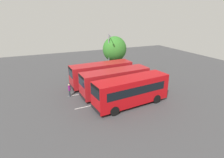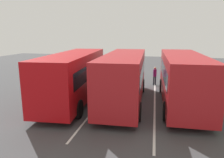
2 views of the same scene
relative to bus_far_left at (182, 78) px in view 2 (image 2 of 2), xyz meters
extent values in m
plane|color=#424244|center=(-0.67, 3.62, -1.89)|extent=(63.17, 63.17, 0.00)
cube|color=#AD191E|center=(-0.03, 0.00, 0.02)|extent=(9.45, 2.97, 3.06)
cube|color=#19232D|center=(4.59, 0.24, 0.84)|extent=(0.23, 2.19, 1.28)
cube|color=#19232D|center=(-0.09, 1.21, 0.38)|extent=(7.83, 0.49, 0.98)
cube|color=#19232D|center=(0.03, -1.21, 0.38)|extent=(7.83, 0.49, 0.98)
cube|color=black|center=(4.61, 0.24, 1.36)|extent=(0.20, 1.99, 0.32)
cube|color=black|center=(4.62, 0.24, -1.29)|extent=(0.22, 2.28, 0.36)
cylinder|color=black|center=(2.89, 1.33, -1.35)|extent=(1.10, 0.34, 1.09)
cylinder|color=black|center=(3.01, -1.02, -1.35)|extent=(1.10, 0.34, 1.09)
cylinder|color=black|center=(-3.07, 1.02, -1.35)|extent=(1.10, 0.34, 1.09)
cylinder|color=black|center=(-2.95, -1.34, -1.35)|extent=(1.10, 0.34, 1.09)
cube|color=#AD191E|center=(-0.56, 3.86, 0.02)|extent=(9.47, 3.05, 3.06)
cube|color=#19232D|center=(4.06, 4.15, 0.84)|extent=(0.26, 2.19, 1.28)
cube|color=#19232D|center=(-0.64, 5.07, 0.38)|extent=(7.83, 0.57, 0.98)
cube|color=#19232D|center=(-0.49, 2.65, 0.38)|extent=(7.83, 0.57, 0.98)
cube|color=black|center=(4.08, 4.15, 1.36)|extent=(0.22, 1.99, 0.32)
cube|color=black|center=(4.09, 4.15, -1.29)|extent=(0.24, 2.28, 0.36)
cylinder|color=black|center=(2.35, 5.22, -1.35)|extent=(1.10, 0.35, 1.09)
cylinder|color=black|center=(2.49, 2.87, -1.35)|extent=(1.10, 0.35, 1.09)
cylinder|color=black|center=(-3.61, 4.85, -1.35)|extent=(1.10, 0.35, 1.09)
cylinder|color=black|center=(-3.47, 2.50, -1.35)|extent=(1.10, 0.35, 1.09)
cube|color=#B70C11|center=(-1.03, 7.37, 0.02)|extent=(9.53, 3.41, 3.06)
cube|color=black|center=(3.57, 7.84, 0.84)|extent=(0.34, 2.18, 1.28)
cube|color=black|center=(-1.15, 8.57, 0.38)|extent=(7.81, 0.87, 0.98)
cube|color=black|center=(-0.91, 6.17, 0.38)|extent=(7.81, 0.87, 0.98)
cube|color=black|center=(3.59, 7.84, 1.36)|extent=(0.30, 1.98, 0.32)
cube|color=black|center=(3.60, 7.84, -1.29)|extent=(0.33, 2.28, 0.36)
cylinder|color=black|center=(1.82, 8.84, -1.35)|extent=(1.11, 0.39, 1.09)
cylinder|color=black|center=(2.06, 6.50, -1.35)|extent=(1.11, 0.39, 1.09)
cylinder|color=black|center=(-4.12, 8.24, -1.35)|extent=(1.11, 0.39, 1.09)
cylinder|color=black|center=(-3.88, 5.89, -1.35)|extent=(1.11, 0.39, 1.09)
cylinder|color=#232833|center=(5.27, 1.92, -1.47)|extent=(0.13, 0.13, 0.84)
cylinder|color=#232833|center=(5.23, 2.08, -1.47)|extent=(0.13, 0.13, 0.84)
cylinder|color=#721966|center=(5.25, 2.00, -0.72)|extent=(0.39, 0.39, 0.66)
sphere|color=tan|center=(5.25, 2.00, -0.28)|extent=(0.23, 0.23, 0.23)
cube|color=silver|center=(-0.67, 1.72, -1.89)|extent=(12.23, 0.60, 0.01)
cube|color=silver|center=(-0.67, 5.52, -1.89)|extent=(12.23, 0.60, 0.01)
camera|label=1|loc=(8.89, 24.37, 8.42)|focal=28.98mm
camera|label=2|loc=(-14.52, 1.31, 2.90)|focal=33.68mm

